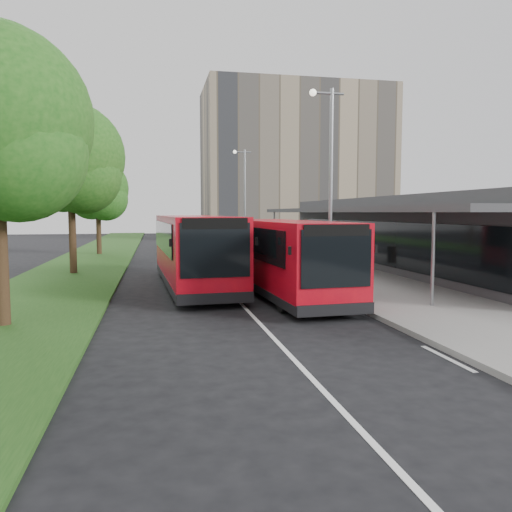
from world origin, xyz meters
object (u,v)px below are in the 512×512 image
Objects in this scene: car_far at (169,233)px; lamp_post_far at (244,193)px; bollard at (256,247)px; bus_main at (283,257)px; car_near at (198,235)px; tree_mid at (70,164)px; litter_bin at (307,256)px; bus_second at (194,251)px; tree_far at (98,193)px; lamp_post_near at (329,174)px.

lamp_post_far is at bearing -78.22° from car_far.
bollard is at bearing -79.35° from car_far.
lamp_post_far is 0.78× the size of bus_main.
lamp_post_far reaches higher than car_near.
car_near is at bearing 87.13° from bus_main.
tree_mid is at bearing -112.63° from car_near.
tree_mid is 12.81m from bus_main.
bollard is at bearing 99.40° from litter_bin.
tree_mid is 1.08× the size of lamp_post_far.
bus_second is 2.77× the size of car_far.
tree_far reaches higher than bollard.
litter_bin is at bearing 78.58° from lamp_post_near.
bus_main is at bearing -42.70° from tree_mid.
lamp_post_far is (11.13, 12.95, -0.87)m from tree_mid.
tree_mid is 8.92m from bus_second.
car_near is (-2.61, 20.22, 0.03)m from bollard.
lamp_post_near is (11.13, -7.05, -0.87)m from tree_mid.
lamp_post_far is at bearing 70.65° from bus_second.
car_far is (-5.61, 26.14, 0.02)m from bollard.
bus_main is at bearing -98.08° from bollard.
bus_second reaches higher than bus_main.
tree_mid reaches higher than lamp_post_near.
tree_far is 22.06m from lamp_post_near.
lamp_post_near reaches higher than litter_bin.
car_near is (-2.32, 16.69, -4.07)m from lamp_post_far.
lamp_post_far is 8.50× the size of bollard.
lamp_post_far is (11.13, 0.95, 0.09)m from tree_far.
bus_second reaches higher than bollard.
car_far is at bearing 86.84° from bus_second.
lamp_post_near is 43.13m from car_far.
lamp_post_near is at bearing -90.00° from lamp_post_far.
car_far is at bearing 80.72° from tree_mid.
bus_main reaches higher than car_near.
bus_main is at bearing -95.97° from lamp_post_far.
bollard is 26.74m from car_far.
tree_far is 0.90× the size of lamp_post_near.
lamp_post_far is 2.06× the size of car_far.
bus_second is 10.94× the size of litter_bin.
lamp_post_near reaches higher than bus_main.
litter_bin is 0.25× the size of car_far.
lamp_post_near is 16.97m from bollard.
bus_main is 0.95× the size of bus_second.
tree_far is 20.11m from car_near.
litter_bin is (7.06, 6.67, -0.90)m from bus_second.
lamp_post_near is at bearing -91.01° from bollard.
lamp_post_far reaches higher than litter_bin.
tree_far reaches higher than car_far.
bollard is (11.42, -2.59, -4.01)m from tree_far.
lamp_post_near and lamp_post_far have the same top height.
lamp_post_near reaches higher than car_near.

